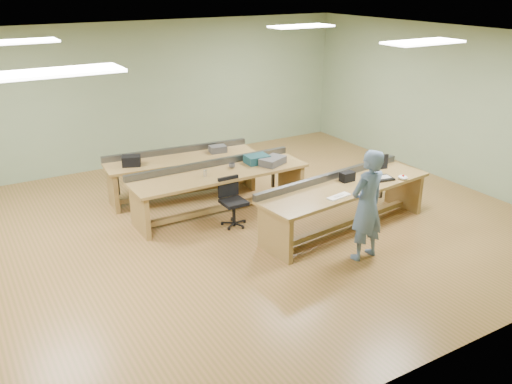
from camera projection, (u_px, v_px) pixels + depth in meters
floor at (223, 230)px, 8.79m from camera, size 10.00×10.00×0.00m
ceiling at (218, 40)px, 7.68m from camera, size 10.00×10.00×0.00m
wall_back at (134, 95)px, 11.43m from camera, size 10.00×0.04×3.00m
wall_front at (417, 247)px, 5.04m from camera, size 10.00×0.04×3.00m
wall_right at (448, 104)px, 10.60m from camera, size 0.04×8.00×3.00m
fluor_panels at (218, 42)px, 7.69m from camera, size 6.20×3.50×0.03m
workbench_front at (344, 196)px, 8.66m from camera, size 3.19×1.18×0.86m
workbench_mid at (220, 182)px, 9.26m from camera, size 3.11×0.84×0.86m
workbench_back at (182, 167)px, 9.99m from camera, size 2.84×1.00×0.86m
person at (367, 205)px, 7.66m from camera, size 0.64×0.46×1.65m
laptop_base at (383, 178)px, 8.85m from camera, size 0.36×0.31×0.03m
laptop_screen at (380, 162)px, 8.87m from camera, size 0.32×0.07×0.25m
keyboard at (339, 197)px, 8.13m from camera, size 0.42×0.20×0.02m
trackball_mouse at (403, 177)px, 8.84m from camera, size 0.19×0.20×0.07m
camera_bag at (347, 177)px, 8.74m from camera, size 0.23×0.15×0.16m
task_chair at (233, 208)px, 8.89m from camera, size 0.44×0.44×0.81m
parts_bin_teal at (257, 159)px, 9.60m from camera, size 0.42×0.32×0.14m
parts_bin_grey at (273, 161)px, 9.53m from camera, size 0.55×0.46×0.13m
mug at (232, 166)px, 9.36m from camera, size 0.14×0.14×0.09m
drinks_can at (205, 173)px, 8.95m from camera, size 0.07×0.07×0.11m
storage_box_back at (131, 161)px, 9.45m from camera, size 0.37×0.32×0.18m
tray_back at (218, 149)px, 10.19m from camera, size 0.34×0.27×0.12m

